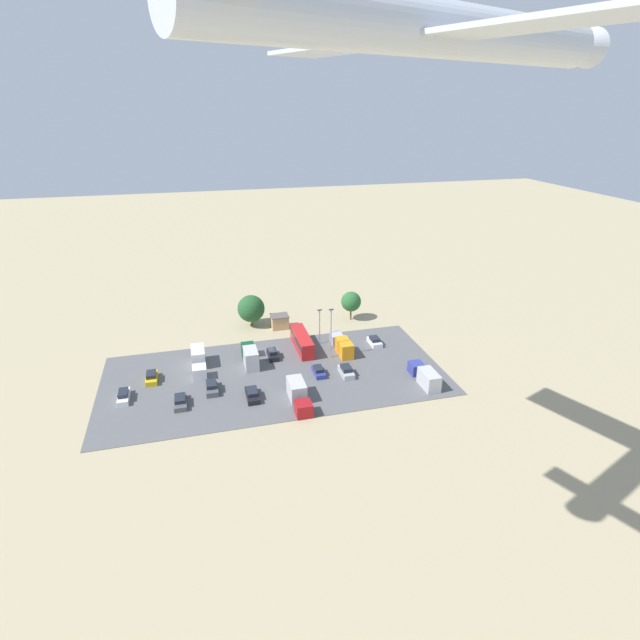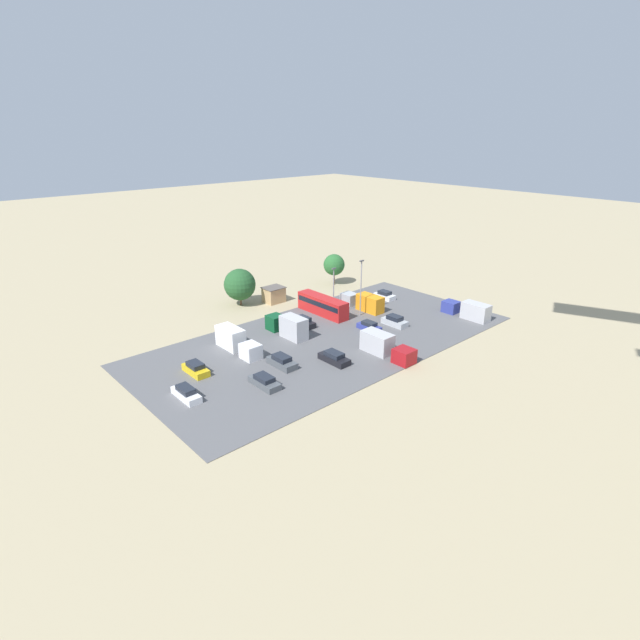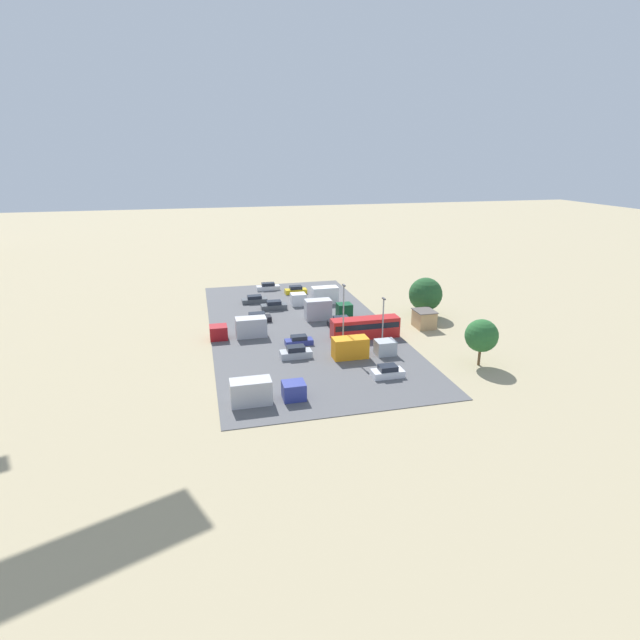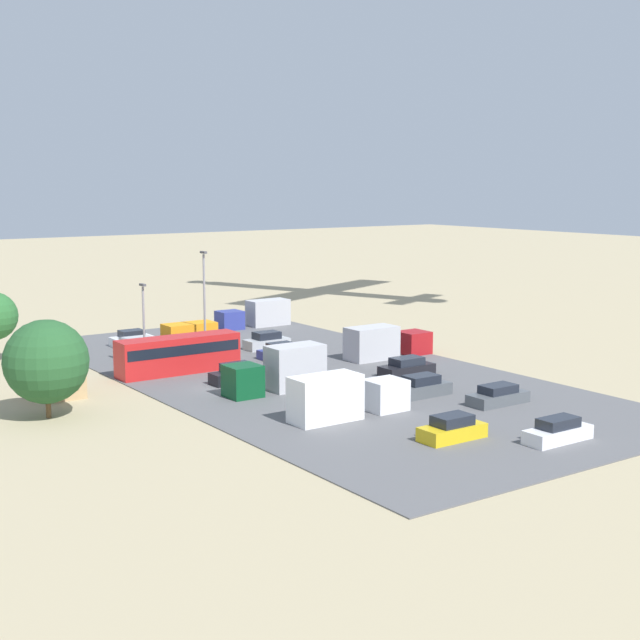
# 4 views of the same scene
# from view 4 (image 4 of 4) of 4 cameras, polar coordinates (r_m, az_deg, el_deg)

# --- Properties ---
(ground_plane) EXTENTS (400.00, 400.00, 0.00)m
(ground_plane) POSITION_cam_4_polar(r_m,az_deg,el_deg) (70.50, -6.38, -4.38)
(ground_plane) COLOR tan
(parking_lot_surface) EXTENTS (59.04, 28.66, 0.08)m
(parking_lot_surface) POSITION_cam_4_polar(r_m,az_deg,el_deg) (74.83, -0.58, -3.53)
(parking_lot_surface) COLOR #565659
(parking_lot_surface) RESTS_ON ground
(shed_building) EXTENTS (3.76, 3.18, 2.90)m
(shed_building) POSITION_cam_4_polar(r_m,az_deg,el_deg) (69.95, -16.33, -3.57)
(shed_building) COLOR tan
(shed_building) RESTS_ON ground
(bus) EXTENTS (2.52, 10.58, 3.12)m
(bus) POSITION_cam_4_polar(r_m,az_deg,el_deg) (76.07, -9.05, -2.11)
(bus) COLOR red
(bus) RESTS_ON ground
(parked_car_0) EXTENTS (1.95, 4.38, 1.66)m
(parked_car_0) POSITION_cam_4_polar(r_m,az_deg,el_deg) (86.36, -3.43, -1.39)
(parked_car_0) COLOR #ADB2B7
(parked_car_0) RESTS_ON ground
(parked_car_1) EXTENTS (1.95, 4.06, 1.54)m
(parked_car_1) POSITION_cam_4_polar(r_m,az_deg,el_deg) (89.84, -11.97, -1.20)
(parked_car_1) COLOR silver
(parked_car_1) RESTS_ON ground
(parked_car_2) EXTENTS (1.95, 4.64, 1.60)m
(parked_car_2) POSITION_cam_4_polar(r_m,az_deg,el_deg) (67.66, 6.50, -4.30)
(parked_car_2) COLOR #4C5156
(parked_car_2) RESTS_ON ground
(parked_car_3) EXTENTS (1.72, 4.26, 1.64)m
(parked_car_3) POSITION_cam_4_polar(r_m,az_deg,el_deg) (71.86, -5.37, -3.49)
(parked_car_3) COLOR black
(parked_car_3) RESTS_ON ground
(parked_car_4) EXTENTS (1.70, 4.13, 1.42)m
(parked_car_4) POSITION_cam_4_polar(r_m,az_deg,el_deg) (81.75, -2.55, -2.03)
(parked_car_4) COLOR navy
(parked_car_4) RESTS_ON ground
(parked_car_5) EXTENTS (1.89, 4.40, 1.57)m
(parked_car_5) POSITION_cam_4_polar(r_m,az_deg,el_deg) (56.72, 8.46, -6.92)
(parked_car_5) COLOR gold
(parked_car_5) RESTS_ON ground
(parked_car_6) EXTENTS (1.71, 4.76, 1.52)m
(parked_car_6) POSITION_cam_4_polar(r_m,az_deg,el_deg) (57.60, 14.98, -6.91)
(parked_car_6) COLOR silver
(parked_car_6) RESTS_ON ground
(parked_car_7) EXTENTS (1.93, 4.73, 1.43)m
(parked_car_7) POSITION_cam_4_polar(r_m,az_deg,el_deg) (66.11, 11.32, -4.79)
(parked_car_7) COLOR #4C5156
(parked_car_7) RESTS_ON ground
(parked_car_8) EXTENTS (1.96, 4.79, 1.51)m
(parked_car_8) POSITION_cam_4_polar(r_m,az_deg,el_deg) (74.75, 5.58, -3.06)
(parked_car_8) COLOR black
(parked_car_8) RESTS_ON ground
(parked_truck_0) EXTENTS (2.33, 8.54, 2.90)m
(parked_truck_0) POSITION_cam_4_polar(r_m,az_deg,el_deg) (99.66, -4.03, 0.35)
(parked_truck_0) COLOR navy
(parked_truck_0) RESTS_ON ground
(parked_truck_1) EXTENTS (2.35, 8.95, 3.13)m
(parked_truck_1) POSITION_cam_4_polar(r_m,az_deg,el_deg) (60.93, 1.47, -4.97)
(parked_truck_1) COLOR silver
(parked_truck_1) RESTS_ON ground
(parked_truck_2) EXTENTS (2.38, 8.14, 3.45)m
(parked_truck_2) POSITION_cam_4_polar(r_m,az_deg,el_deg) (68.72, -2.53, -3.27)
(parked_truck_2) COLOR #0C4723
(parked_truck_2) RESTS_ON ground
(parked_truck_3) EXTENTS (2.32, 8.98, 2.92)m
(parked_truck_3) POSITION_cam_4_polar(r_m,az_deg,el_deg) (83.81, -9.24, -1.35)
(parked_truck_3) COLOR #ADB2B7
(parked_truck_3) RESTS_ON ground
(parked_truck_4) EXTENTS (2.52, 8.65, 3.00)m
(parked_truck_4) POSITION_cam_4_polar(r_m,az_deg,el_deg) (81.84, 4.10, -1.47)
(parked_truck_4) COLOR maroon
(parked_truck_4) RESTS_ON ground
(tree_near_shed) EXTENTS (5.77, 5.77, 6.84)m
(tree_near_shed) POSITION_cam_4_polar(r_m,az_deg,el_deg) (63.43, -17.12, -2.56)
(tree_near_shed) COLOR brown
(tree_near_shed) RESTS_ON ground
(light_pole_lot_centre) EXTENTS (0.90, 0.28, 9.80)m
(light_pole_lot_centre) POSITION_cam_4_polar(r_m,az_deg,el_deg) (81.52, -7.41, 1.26)
(light_pole_lot_centre) COLOR gray
(light_pole_lot_centre) RESTS_ON ground
(light_pole_lot_edge) EXTENTS (0.90, 0.28, 7.31)m
(light_pole_lot_edge) POSITION_cam_4_polar(r_m,az_deg,el_deg) (78.59, -11.22, -0.05)
(light_pole_lot_edge) COLOR gray
(light_pole_lot_edge) RESTS_ON ground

